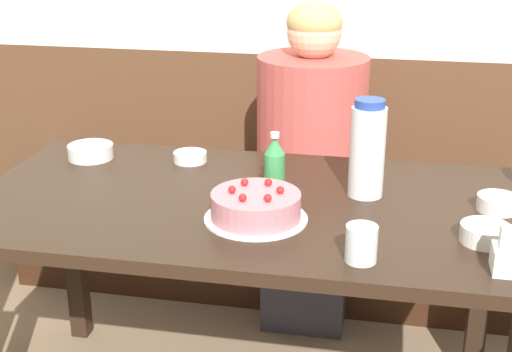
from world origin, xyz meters
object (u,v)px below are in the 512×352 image
object	(u,v)px
bowl_soup_white	(91,152)
bench_seat	(288,237)
bowl_sauce_shallow	(485,233)
bowl_side_dish	(190,157)
person_pale_blue_shirt	(310,170)
birthday_cake	(256,207)
water_pitcher	(367,149)
bowl_rice_small	(498,203)
soju_bottle	(275,166)
glass_water_tall	(361,244)

from	to	relation	value
bowl_soup_white	bench_seat	bearing A→B (deg)	47.51
bench_seat	bowl_sauce_shallow	xyz separation A→B (m)	(0.61, -0.98, 0.52)
bowl_side_dish	person_pale_blue_shirt	bearing A→B (deg)	50.35
bowl_soup_white	person_pale_blue_shirt	size ratio (longest dim) A/B	0.12
bench_seat	bowl_soup_white	xyz separation A→B (m)	(-0.54, -0.59, 0.52)
birthday_cake	water_pitcher	xyz separation A→B (m)	(0.26, 0.22, 0.10)
bench_seat	bowl_rice_small	size ratio (longest dim) A/B	20.77
bowl_sauce_shallow	person_pale_blue_shirt	size ratio (longest dim) A/B	0.10
soju_bottle	bench_seat	bearing A→B (deg)	95.46
soju_bottle	bowl_side_dish	distance (m)	0.38
bowl_soup_white	person_pale_blue_shirt	bearing A→B (deg)	33.52
water_pitcher	soju_bottle	size ratio (longest dim) A/B	1.52
glass_water_tall	person_pale_blue_shirt	bearing A→B (deg)	103.44
bowl_side_dish	glass_water_tall	xyz separation A→B (m)	(0.56, -0.57, 0.03)
bowl_soup_white	glass_water_tall	xyz separation A→B (m)	(0.87, -0.54, 0.02)
water_pitcher	glass_water_tall	xyz separation A→B (m)	(0.01, -0.40, -0.09)
soju_bottle	bowl_sauce_shallow	xyz separation A→B (m)	(0.54, -0.20, -0.06)
birthday_cake	bench_seat	bearing A→B (deg)	93.49
birthday_cake	bowl_sauce_shallow	distance (m)	0.55
birthday_cake	bowl_rice_small	xyz separation A→B (m)	(0.60, 0.18, -0.01)
birthday_cake	glass_water_tall	size ratio (longest dim) A/B	3.11
water_pitcher	person_pale_blue_shirt	distance (m)	0.67
bench_seat	person_pale_blue_shirt	xyz separation A→B (m)	(0.10, -0.17, 0.36)
bench_seat	glass_water_tall	distance (m)	1.30
bench_seat	soju_bottle	xyz separation A→B (m)	(0.07, -0.78, 0.59)
soju_bottle	bowl_soup_white	xyz separation A→B (m)	(-0.62, 0.19, -0.06)
birthday_cake	water_pitcher	world-z (taller)	water_pitcher
soju_bottle	bowl_soup_white	distance (m)	0.65
birthday_cake	glass_water_tall	distance (m)	0.32
water_pitcher	bowl_side_dish	xyz separation A→B (m)	(-0.55, 0.17, -0.12)
bench_seat	bowl_soup_white	distance (m)	0.96
bowl_rice_small	glass_water_tall	xyz separation A→B (m)	(-0.33, -0.36, 0.02)
birthday_cake	bowl_sauce_shallow	xyz separation A→B (m)	(0.55, -0.02, -0.01)
bowl_rice_small	bowl_side_dish	bearing A→B (deg)	166.59
water_pitcher	glass_water_tall	distance (m)	0.41
soju_bottle	glass_water_tall	bearing A→B (deg)	-53.87
bench_seat	person_pale_blue_shirt	size ratio (longest dim) A/B	1.86
bowl_sauce_shallow	bench_seat	bearing A→B (deg)	122.06
water_pitcher	glass_water_tall	world-z (taller)	water_pitcher
water_pitcher	bowl_soup_white	xyz separation A→B (m)	(-0.86, 0.14, -0.11)
bowl_soup_white	glass_water_tall	world-z (taller)	glass_water_tall
water_pitcher	bowl_sauce_shallow	world-z (taller)	water_pitcher
birthday_cake	person_pale_blue_shirt	bearing A→B (deg)	86.94
bowl_rice_small	bowl_side_dish	distance (m)	0.92
water_pitcher	bowl_rice_small	xyz separation A→B (m)	(0.34, -0.04, -0.11)
bench_seat	person_pale_blue_shirt	world-z (taller)	person_pale_blue_shirt
birthday_cake	soju_bottle	xyz separation A→B (m)	(0.02, 0.18, 0.05)
soju_bottle	bowl_sauce_shallow	size ratio (longest dim) A/B	1.51
water_pitcher	person_pale_blue_shirt	world-z (taller)	person_pale_blue_shirt
water_pitcher	bowl_rice_small	size ratio (longest dim) A/B	2.53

